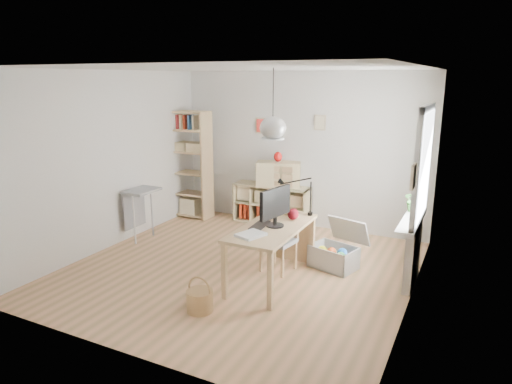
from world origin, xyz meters
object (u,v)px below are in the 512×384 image
at_px(chair, 281,237).
at_px(storage_chest, 337,252).
at_px(desk, 272,233).
at_px(cube_shelf, 271,207).
at_px(tall_bookshelf, 189,160).
at_px(monitor, 275,205).
at_px(drawer_chest, 278,174).

height_order(chair, storage_chest, chair).
height_order(desk, chair, chair).
xyz_separation_m(cube_shelf, tall_bookshelf, (-1.56, -0.28, 0.79)).
relative_size(storage_chest, monitor, 1.46).
distance_m(desk, chair, 0.45).
xyz_separation_m(cube_shelf, drawer_chest, (0.15, -0.04, 0.64)).
relative_size(tall_bookshelf, storage_chest, 2.40).
bearing_deg(cube_shelf, drawer_chest, -15.14).
xyz_separation_m(storage_chest, monitor, (-0.59, -0.81, 0.82)).
distance_m(tall_bookshelf, storage_chest, 3.51).
bearing_deg(storage_chest, chair, -131.23).
xyz_separation_m(desk, tall_bookshelf, (-2.59, 1.95, 0.43)).
xyz_separation_m(cube_shelf, chair, (0.97, -1.83, 0.17)).
bearing_deg(cube_shelf, monitor, -64.49).
distance_m(desk, cube_shelf, 2.48).
distance_m(chair, storage_chest, 0.84).
xyz_separation_m(cube_shelf, storage_chest, (1.64, -1.40, -0.09)).
bearing_deg(drawer_chest, tall_bookshelf, 169.22).
height_order(desk, storage_chest, desk).
relative_size(tall_bookshelf, chair, 2.44).
xyz_separation_m(tall_bookshelf, chair, (2.53, -1.55, -0.62)).
relative_size(cube_shelf, monitor, 2.45).
distance_m(storage_chest, monitor, 1.29).
bearing_deg(desk, tall_bookshelf, 142.99).
relative_size(cube_shelf, drawer_chest, 1.84).
bearing_deg(desk, chair, 97.27).
bearing_deg(monitor, tall_bookshelf, 155.91).
distance_m(tall_bookshelf, chair, 3.03).
distance_m(cube_shelf, drawer_chest, 0.66).
bearing_deg(monitor, storage_chest, 66.16).
distance_m(chair, drawer_chest, 2.02).
bearing_deg(desk, monitor, 39.49).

